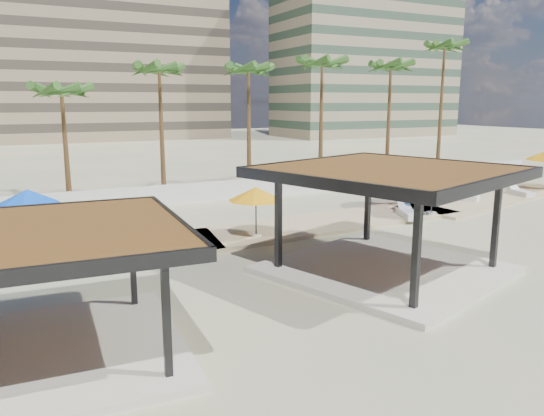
{
  "coord_description": "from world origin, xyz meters",
  "views": [
    {
      "loc": [
        -12.26,
        -15.34,
        6.16
      ],
      "look_at": [
        -1.55,
        5.83,
        1.4
      ],
      "focal_mm": 35.0,
      "sensor_mm": 36.0,
      "label": 1
    }
  ],
  "objects": [
    {
      "name": "umbrella_a",
      "position": [
        -11.55,
        8.64,
        2.26
      ],
      "size": [
        3.3,
        3.3,
        2.42
      ],
      "rotation": [
        0.0,
        0.0,
        -0.25
      ],
      "color": "beige",
      "rests_on": "promenade"
    },
    {
      "name": "boundary_wall",
      "position": [
        0.0,
        16.0,
        0.6
      ],
      "size": [
        56.0,
        0.3,
        1.2
      ],
      "primitive_type": "cube",
      "color": "silver",
      "rests_on": "ground"
    },
    {
      "name": "ground",
      "position": [
        0.0,
        0.0,
        0.0
      ],
      "size": [
        200.0,
        200.0,
        0.0
      ],
      "primitive_type": "plane",
      "color": "#C8B685",
      "rests_on": "ground"
    },
    {
      "name": "lounger_c",
      "position": [
        12.87,
        8.29,
        0.37
      ],
      "size": [
        1.58,
        2.22,
        0.81
      ],
      "rotation": [
        0.0,
        0.0,
        2.04
      ],
      "color": "white",
      "rests_on": "promenade"
    },
    {
      "name": "building_mid",
      "position": [
        4.0,
        78.0,
        14.27
      ],
      "size": [
        38.0,
        16.0,
        30.4
      ],
      "color": "#847259",
      "rests_on": "ground"
    },
    {
      "name": "palm_g",
      "position": [
        15.0,
        18.2,
        8.51
      ],
      "size": [
        3.0,
        3.0,
        9.7
      ],
      "color": "brown",
      "rests_on": "ground"
    },
    {
      "name": "lounger_a",
      "position": [
        -6.09,
        6.24,
        0.37
      ],
      "size": [
        1.42,
        2.17,
        0.78
      ],
      "rotation": [
        0.0,
        0.0,
        1.97
      ],
      "color": "white",
      "rests_on": "promenade"
    },
    {
      "name": "palm_e",
      "position": [
        3.0,
        18.4,
        7.98
      ],
      "size": [
        3.0,
        3.0,
        9.13
      ],
      "color": "brown",
      "rests_on": "ground"
    },
    {
      "name": "promenade",
      "position": [
        2.0,
        7.67,
        0.06
      ],
      "size": [
        44.45,
        7.97,
        0.24
      ],
      "color": "#C6B284",
      "rests_on": "ground"
    },
    {
      "name": "palm_h",
      "position": [
        21.0,
        18.8,
        10.18
      ],
      "size": [
        3.0,
        3.0,
        11.5
      ],
      "color": "brown",
      "rests_on": "ground"
    },
    {
      "name": "palm_d",
      "position": [
        -3.0,
        18.9,
        7.87
      ],
      "size": [
        3.0,
        3.0,
        9.02
      ],
      "color": "brown",
      "rests_on": "ground"
    },
    {
      "name": "umbrella_d",
      "position": [
        8.09,
        5.8,
        2.69
      ],
      "size": [
        3.99,
        3.99,
        2.93
      ],
      "rotation": [
        0.0,
        0.0,
        0.25
      ],
      "color": "beige",
      "rests_on": "promenade"
    },
    {
      "name": "umbrella_c",
      "position": [
        8.58,
        8.87,
        2.66
      ],
      "size": [
        3.28,
        3.28,
        2.89
      ],
      "rotation": [
        0.0,
        0.0,
        0.01
      ],
      "color": "beige",
      "rests_on": "promenade"
    },
    {
      "name": "umbrella_b",
      "position": [
        -2.38,
        5.8,
        2.12
      ],
      "size": [
        3.02,
        3.02,
        2.26
      ],
      "rotation": [
        0.0,
        0.0,
        0.21
      ],
      "color": "beige",
      "rests_on": "promenade"
    },
    {
      "name": "pavilion_west",
      "position": [
        -11.62,
        -2.17,
        1.96
      ],
      "size": [
        6.84,
        6.84,
        3.28
      ],
      "rotation": [
        0.0,
        0.0,
        -0.06
      ],
      "color": "beige",
      "rests_on": "ground"
    },
    {
      "name": "palm_c",
      "position": [
        -9.0,
        18.1,
        6.56
      ],
      "size": [
        3.0,
        3.0,
        7.63
      ],
      "color": "brown",
      "rests_on": "ground"
    },
    {
      "name": "lounger_d",
      "position": [
        17.6,
        7.81,
        0.37
      ],
      "size": [
        1.04,
        2.15,
        0.78
      ],
      "rotation": [
        0.0,
        0.0,
        1.38
      ],
      "color": "white",
      "rests_on": "promenade"
    },
    {
      "name": "palm_f",
      "position": [
        9.0,
        18.6,
        8.57
      ],
      "size": [
        3.0,
        3.0,
        9.76
      ],
      "color": "brown",
      "rests_on": "ground"
    },
    {
      "name": "building_east",
      "position": [
        48.0,
        66.0,
        17.27
      ],
      "size": [
        32.0,
        15.0,
        36.4
      ],
      "color": "gray",
      "rests_on": "ground"
    },
    {
      "name": "lounger_b",
      "position": [
        6.52,
        5.85,
        0.38
      ],
      "size": [
        1.49,
        2.31,
        0.84
      ],
      "rotation": [
        0.0,
        0.0,
        1.18
      ],
      "color": "white",
      "rests_on": "promenade"
    },
    {
      "name": "pavilion_central",
      "position": [
        -0.12,
        -0.57,
        2.33
      ],
      "size": [
        9.73,
        9.73,
        3.91
      ],
      "rotation": [
        0.0,
        0.0,
        0.32
      ],
      "color": "beige",
      "rests_on": "ground"
    },
    {
      "name": "umbrella_f",
      "position": [
        -12.41,
        5.8,
        2.17
      ],
      "size": [
        3.24,
        3.24,
        2.32
      ],
      "rotation": [
        0.0,
        0.0,
        -0.29
      ],
      "color": "beige",
      "rests_on": "promenade"
    }
  ]
}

